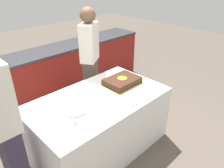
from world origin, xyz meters
TOP-DOWN VIEW (x-y plane):
  - ground_plane at (0.00, 0.00)m, footprint 14.00×14.00m
  - back_counter at (0.00, 1.56)m, footprint 4.40×0.58m
  - dining_table at (0.00, 0.00)m, footprint 1.68×0.97m
  - cake at (0.46, 0.04)m, footprint 0.49×0.37m
  - plate_stack at (-0.36, -0.04)m, footprint 0.23×0.23m
  - wine_glass at (-0.47, -0.17)m, footprint 0.07×0.07m
  - side_plate_near_cake at (0.37, 0.35)m, footprint 0.19×0.19m
  - utensil_pile at (0.16, -0.36)m, footprint 0.17×0.11m
  - person_cutting_cake at (0.46, 0.71)m, footprint 0.39×0.35m
  - person_seated_left at (-1.06, 0.00)m, footprint 0.20×0.33m

SIDE VIEW (x-z plane):
  - ground_plane at x=0.00m, z-range 0.00..0.00m
  - dining_table at x=0.00m, z-range 0.00..0.77m
  - back_counter at x=0.00m, z-range 0.00..0.92m
  - side_plate_near_cake at x=0.37m, z-range 0.77..0.77m
  - utensil_pile at x=0.16m, z-range 0.77..0.79m
  - plate_stack at x=-0.36m, z-range 0.77..0.84m
  - cake at x=0.46m, z-range 0.77..0.85m
  - wine_glass at x=-0.47m, z-range 0.79..0.95m
  - person_cutting_cake at x=0.46m, z-range 0.05..1.73m
  - person_seated_left at x=-1.06m, z-range 0.04..1.78m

